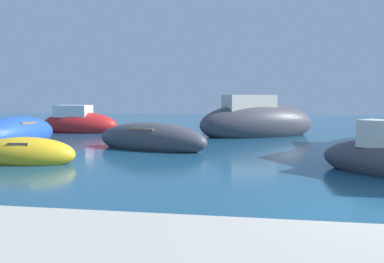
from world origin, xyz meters
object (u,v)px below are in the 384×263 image
moored_boat_2 (25,154)px  moored_boat_3 (257,123)px  moored_boat_4 (151,140)px  moored_boat_5 (79,123)px  moored_boat_7 (16,135)px

moored_boat_2 → moored_boat_3: moored_boat_3 is taller
moored_boat_4 → moored_boat_5: 8.82m
moored_boat_2 → moored_boat_7: bearing=-59.1°
moored_boat_2 → moored_boat_3: (7.01, 9.77, 0.40)m
moored_boat_2 → moored_boat_5: bearing=-78.6°
moored_boat_5 → moored_boat_3: bearing=-4.0°
moored_boat_5 → moored_boat_7: moored_boat_5 is taller
moored_boat_2 → moored_boat_5: 10.68m
moored_boat_3 → moored_boat_4: 7.25m
moored_boat_5 → moored_boat_4: bearing=-48.3°
moored_boat_2 → moored_boat_4: size_ratio=0.64×
moored_boat_5 → moored_boat_2: bearing=-74.6°
moored_boat_3 → moored_boat_5: (-10.09, 0.45, -0.18)m
moored_boat_3 → moored_boat_7: bearing=-178.7°
moored_boat_4 → moored_boat_7: bearing=15.9°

